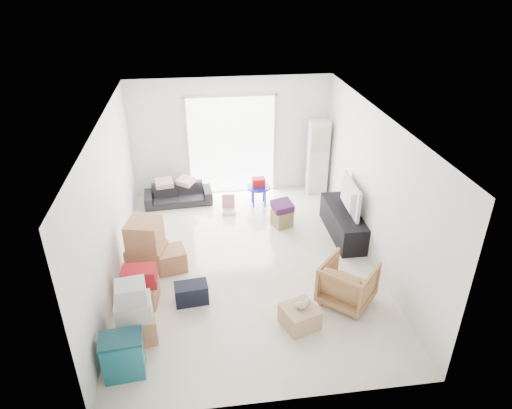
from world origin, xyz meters
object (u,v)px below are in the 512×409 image
object	(u,v)px
ac_tower	(318,158)
armchair	(348,281)
tv_console	(343,223)
kids_table	(259,186)
ottoman	(282,218)
wood_crate	(300,317)
sofa	(178,192)
television	(344,207)
storage_bins	(123,356)

from	to	relation	value
ac_tower	armchair	bearing A→B (deg)	-97.13
tv_console	kids_table	size ratio (longest dim) A/B	2.54
ottoman	wood_crate	world-z (taller)	ottoman
ac_tower	wood_crate	xyz separation A→B (m)	(-1.36, -4.36, -0.71)
sofa	kids_table	size ratio (longest dim) A/B	2.31
ac_tower	tv_console	world-z (taller)	ac_tower
kids_table	sofa	bearing A→B (deg)	170.84
sofa	wood_crate	bearing A→B (deg)	-70.05
ac_tower	sofa	bearing A→B (deg)	-177.33
television	kids_table	distance (m)	2.12
ac_tower	ottoman	size ratio (longest dim) A/B	4.88
ac_tower	television	distance (m)	1.96
television	storage_bins	size ratio (longest dim) A/B	1.72
wood_crate	sofa	bearing A→B (deg)	113.85
wood_crate	tv_console	bearing A→B (deg)	59.87
television	storage_bins	world-z (taller)	television
sofa	storage_bins	xyz separation A→B (m)	(-0.63, -4.80, 0.02)
tv_console	storage_bins	xyz separation A→B (m)	(-3.90, -3.01, 0.04)
tv_console	kids_table	world-z (taller)	kids_table
storage_bins	tv_console	bearing A→B (deg)	37.62
television	wood_crate	size ratio (longest dim) A/B	2.19
tv_console	ottoman	xyz separation A→B (m)	(-1.13, 0.51, -0.10)
ac_tower	sofa	world-z (taller)	ac_tower
television	ottoman	xyz separation A→B (m)	(-1.13, 0.51, -0.44)
ac_tower	storage_bins	world-z (taller)	ac_tower
ac_tower	sofa	distance (m)	3.28
tv_console	wood_crate	xyz separation A→B (m)	(-1.41, -2.42, -0.11)
kids_table	wood_crate	bearing A→B (deg)	-88.90
wood_crate	ac_tower	bearing A→B (deg)	72.73
ac_tower	kids_table	distance (m)	1.55
armchair	kids_table	size ratio (longest dim) A/B	1.22
ac_tower	kids_table	size ratio (longest dim) A/B	2.70
ac_tower	television	world-z (taller)	ac_tower
storage_bins	television	bearing A→B (deg)	37.62
tv_console	armchair	world-z (taller)	armchair
sofa	wood_crate	size ratio (longest dim) A/B	3.05
television	storage_bins	xyz separation A→B (m)	(-3.90, -3.01, -0.31)
sofa	kids_table	world-z (taller)	kids_table
television	kids_table	xyz separation A→B (m)	(-1.48, 1.50, -0.16)
tv_console	ottoman	distance (m)	1.25
tv_console	sofa	world-z (taller)	sofa
ac_tower	television	xyz separation A→B (m)	(0.05, -1.94, -0.25)
television	ottoman	size ratio (longest dim) A/B	3.00
tv_console	sofa	distance (m)	3.73
sofa	ottoman	distance (m)	2.49
ottoman	armchair	bearing A→B (deg)	-76.56
sofa	armchair	world-z (taller)	armchair
storage_bins	ottoman	world-z (taller)	storage_bins
armchair	kids_table	xyz separation A→B (m)	(-0.94, 3.48, 0.07)
storage_bins	ottoman	size ratio (longest dim) A/B	1.75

